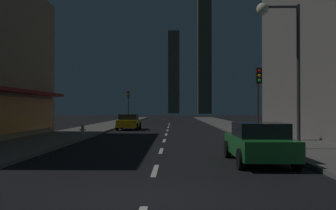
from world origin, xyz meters
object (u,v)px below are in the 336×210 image
(car_parked_near, at_px, (259,142))
(fire_hydrant_far_left, at_px, (83,130))
(car_parked_far, at_px, (129,122))
(street_lamp_right, at_px, (280,40))
(traffic_light_near_right, at_px, (259,87))
(traffic_light_far_left, at_px, (128,100))

(car_parked_near, xyz_separation_m, fire_hydrant_far_left, (-9.50, 12.45, -0.29))
(car_parked_far, xyz_separation_m, street_lamp_right, (8.98, -16.89, 4.33))
(car_parked_far, height_order, street_lamp_right, street_lamp_right)
(car_parked_near, relative_size, fire_hydrant_far_left, 6.48)
(fire_hydrant_far_left, distance_m, traffic_light_near_right, 12.56)
(car_parked_near, bearing_deg, fire_hydrant_far_left, 127.33)
(traffic_light_near_right, bearing_deg, car_parked_far, 126.47)
(traffic_light_near_right, xyz_separation_m, traffic_light_far_left, (-11.00, 26.47, 0.00))
(fire_hydrant_far_left, relative_size, traffic_light_far_left, 0.16)
(traffic_light_far_left, bearing_deg, car_parked_near, -75.19)
(fire_hydrant_far_left, bearing_deg, car_parked_far, 73.60)
(traffic_light_far_left, height_order, street_lamp_right, street_lamp_right)
(traffic_light_far_left, distance_m, street_lamp_right, 32.95)
(car_parked_near, distance_m, fire_hydrant_far_left, 15.67)
(car_parked_near, relative_size, traffic_light_near_right, 1.01)
(car_parked_far, distance_m, traffic_light_near_right, 15.50)
(car_parked_far, height_order, traffic_light_near_right, traffic_light_near_right)
(fire_hydrant_far_left, relative_size, street_lamp_right, 0.10)
(fire_hydrant_far_left, height_order, traffic_light_near_right, traffic_light_near_right)
(car_parked_far, bearing_deg, traffic_light_far_left, 97.64)
(car_parked_near, xyz_separation_m, traffic_light_far_left, (-9.10, 34.43, 2.45))
(car_parked_near, relative_size, traffic_light_far_left, 1.01)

